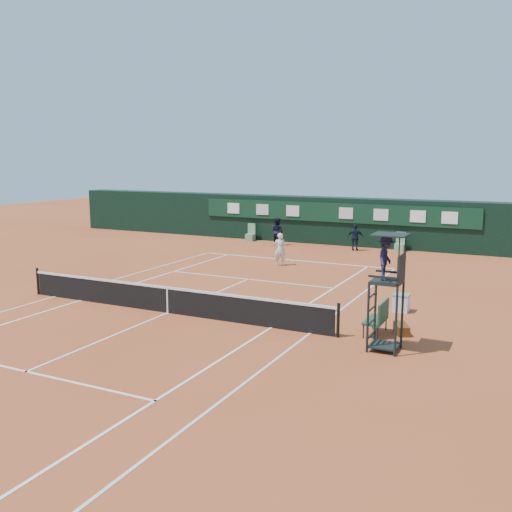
{
  "coord_description": "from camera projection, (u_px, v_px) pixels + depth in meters",
  "views": [
    {
      "loc": [
        11.67,
        -16.45,
        5.54
      ],
      "look_at": [
        0.59,
        6.0,
        1.2
      ],
      "focal_mm": 40.0,
      "sensor_mm": 36.0,
      "label": 1
    }
  ],
  "objects": [
    {
      "name": "ball_kid_right",
      "position": [
        355.0,
        237.0,
        34.2
      ],
      "size": [
        1.0,
        0.55,
        1.61
      ],
      "primitive_type": "imported",
      "rotation": [
        0.0,
        0.0,
        3.32
      ],
      "color": "black",
      "rests_on": "ground"
    },
    {
      "name": "back_wall",
      "position": [
        335.0,
        221.0,
        36.87
      ],
      "size": [
        40.0,
        1.65,
        3.0
      ],
      "color": "black",
      "rests_on": "ground"
    },
    {
      "name": "linesman_chair_right",
      "position": [
        400.0,
        246.0,
        34.0
      ],
      "size": [
        0.55,
        0.5,
        1.15
      ],
      "color": "#64996A",
      "rests_on": "ground"
    },
    {
      "name": "tennis_net",
      "position": [
        168.0,
        299.0,
        20.48
      ],
      "size": [
        12.9,
        0.1,
        1.1
      ],
      "color": "black",
      "rests_on": "ground"
    },
    {
      "name": "tennis_ball",
      "position": [
        282.0,
        284.0,
        25.18
      ],
      "size": [
        0.07,
        0.07,
        0.07
      ],
      "primitive_type": "sphere",
      "color": "yellow",
      "rests_on": "ground"
    },
    {
      "name": "ground",
      "position": [
        168.0,
        313.0,
        20.57
      ],
      "size": [
        90.0,
        90.0,
        0.0
      ],
      "primitive_type": "plane",
      "color": "#AC4F28",
      "rests_on": "ground"
    },
    {
      "name": "ball_kid_left",
      "position": [
        277.0,
        231.0,
        36.29
      ],
      "size": [
        1.02,
        0.89,
        1.77
      ],
      "primitive_type": "imported",
      "rotation": [
        0.0,
        0.0,
        2.85
      ],
      "color": "black",
      "rests_on": "ground"
    },
    {
      "name": "player",
      "position": [
        280.0,
        249.0,
        29.48
      ],
      "size": [
        0.74,
        0.64,
        1.7
      ],
      "primitive_type": "imported",
      "rotation": [
        0.0,
        0.0,
        3.6
      ],
      "color": "silver",
      "rests_on": "ground"
    },
    {
      "name": "cooler",
      "position": [
        401.0,
        303.0,
        20.71
      ],
      "size": [
        0.57,
        0.57,
        0.65
      ],
      "color": "silver",
      "rests_on": "ground"
    },
    {
      "name": "tennis_bag",
      "position": [
        402.0,
        329.0,
        18.12
      ],
      "size": [
        0.67,
        0.9,
        0.31
      ],
      "primitive_type": "cube",
      "rotation": [
        0.0,
        0.0,
        0.43
      ],
      "color": "black",
      "rests_on": "ground"
    },
    {
      "name": "court_lines",
      "position": [
        168.0,
        313.0,
        20.57
      ],
      "size": [
        11.05,
        23.85,
        0.01
      ],
      "color": "white",
      "rests_on": "ground"
    },
    {
      "name": "linesman_chair_left",
      "position": [
        250.0,
        236.0,
        38.36
      ],
      "size": [
        0.55,
        0.5,
        1.15
      ],
      "color": "#5D8E63",
      "rests_on": "ground"
    },
    {
      "name": "player_bench",
      "position": [
        379.0,
        316.0,
        17.94
      ],
      "size": [
        0.56,
        1.2,
        1.1
      ],
      "color": "#193F26",
      "rests_on": "ground"
    },
    {
      "name": "umpire_chair",
      "position": [
        387.0,
        267.0,
        16.17
      ],
      "size": [
        0.96,
        0.95,
        3.42
      ],
      "color": "black",
      "rests_on": "ground"
    }
  ]
}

